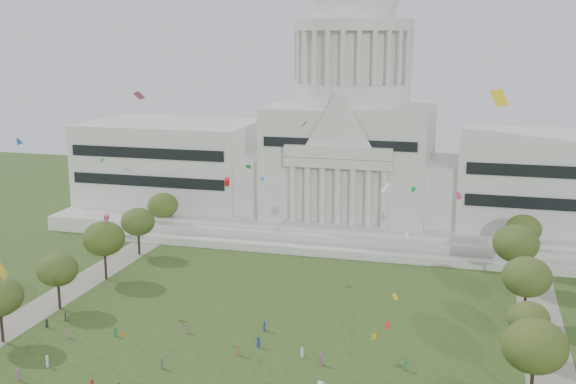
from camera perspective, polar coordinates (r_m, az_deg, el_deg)
capitol at (r=203.89m, az=5.03°, el=3.52°), size 160.00×64.50×91.30m
path_left at (r=151.45m, az=-19.63°, el=-9.06°), size 8.00×160.00×0.04m
path_right at (r=127.34m, az=20.02°, el=-13.26°), size 8.00×160.00×0.04m
row_tree_r_2 at (r=111.65m, az=18.91°, el=-11.45°), size 9.55×9.55×13.58m
row_tree_l_3 at (r=149.69m, az=-17.77°, el=-5.85°), size 8.12×8.12×11.55m
row_tree_r_3 at (r=128.37m, az=18.48°, el=-9.49°), size 7.01×7.01×9.98m
row_tree_l_4 at (r=164.43m, az=-14.34°, el=-3.58°), size 9.29×9.29×13.21m
row_tree_r_4 at (r=142.27m, az=18.36°, el=-6.39°), size 9.19×9.19×13.06m
row_tree_l_5 at (r=180.98m, az=-11.77°, el=-2.32°), size 8.33×8.33×11.85m
row_tree_r_5 at (r=161.26m, az=17.56°, el=-3.90°), size 9.82×9.82×13.96m
row_tree_l_6 at (r=197.52m, az=-9.84°, el=-1.05°), size 8.19×8.19×11.64m
row_tree_r_6 at (r=179.06m, az=18.11°, el=-2.81°), size 8.42×8.42×11.97m
distant_crowd at (r=121.81m, az=-9.70°, el=-13.39°), size 66.85×40.42×1.95m
kite_swarm at (r=101.76m, az=-4.79°, el=-2.36°), size 85.38×106.60×63.34m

